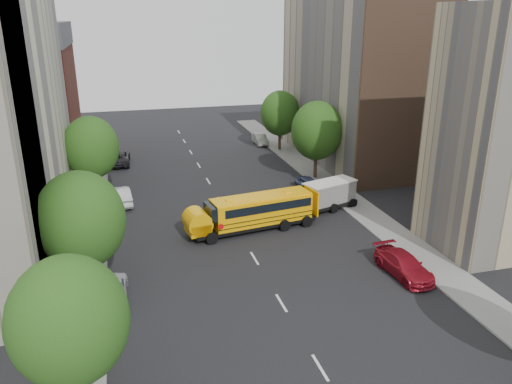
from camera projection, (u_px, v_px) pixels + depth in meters
name	position (u px, v px, depth m)	size (l,w,h in m)	color
ground	(247.00, 246.00, 36.94)	(120.00, 120.00, 0.00)	black
sidewalk_left	(87.00, 236.00, 38.54)	(3.00, 80.00, 0.12)	slate
sidewalk_right	(358.00, 207.00, 44.36)	(3.00, 80.00, 0.12)	slate
lane_markings	(220.00, 201.00, 46.01)	(0.15, 64.00, 0.01)	silver
building_left_redbrick	(28.00, 107.00, 55.62)	(10.00, 15.00, 13.00)	maroon
building_right_far	(356.00, 82.00, 56.63)	(10.00, 22.00, 18.00)	tan
building_right_sidewall	(408.00, 96.00, 46.65)	(10.10, 0.30, 18.00)	brown
street_tree_0	(69.00, 321.00, 19.89)	(4.80, 4.80, 7.41)	#38281C
street_tree_1	(81.00, 220.00, 28.86)	(5.12, 5.12, 7.90)	#38281C
street_tree_2	(91.00, 148.00, 45.24)	(4.99, 4.99, 7.71)	#38281C
street_tree_4	(317.00, 131.00, 50.73)	(5.25, 5.25, 8.10)	#38281C
street_tree_5	(280.00, 113.00, 61.75)	(4.86, 4.86, 7.51)	#38281C
school_bus	(252.00, 211.00, 39.30)	(10.26, 3.68, 2.83)	black
safari_truck	(326.00, 195.00, 43.50)	(6.25, 3.73, 2.53)	black
parked_car_0	(113.00, 289.00, 29.78)	(1.72, 4.28, 1.46)	#BBB9C0
parked_car_1	(120.00, 196.00, 45.04)	(1.65, 4.74, 1.56)	silver
parked_car_2	(118.00, 158.00, 57.09)	(2.56, 5.55, 1.54)	black
parked_car_3	(404.00, 265.00, 32.65)	(2.02, 4.96, 1.44)	maroon
parked_car_4	(309.00, 185.00, 48.18)	(1.64, 4.08, 1.39)	#333B59
parked_car_5	(260.00, 139.00, 66.09)	(1.44, 4.12, 1.36)	#A7A7A2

